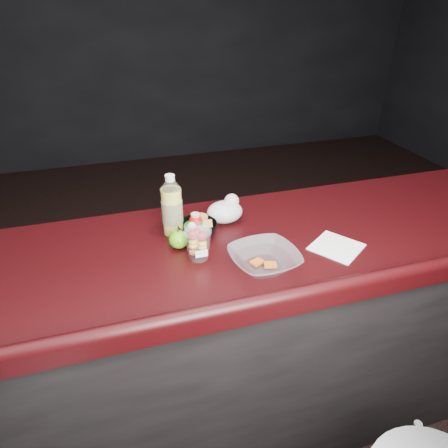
{
  "coord_description": "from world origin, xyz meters",
  "views": [
    {
      "loc": [
        -0.33,
        -0.87,
        1.81
      ],
      "look_at": [
        0.02,
        0.31,
        1.1
      ],
      "focal_mm": 32.0,
      "sensor_mm": 36.0,
      "label": 1
    }
  ],
  "objects_px": {
    "green_apple": "(179,239)",
    "fruit_cup": "(198,241)",
    "snack_bowl": "(197,228)",
    "lemonade_bottle": "(172,209)",
    "takeout_bowl": "(264,259)"
  },
  "relations": [
    {
      "from": "lemonade_bottle",
      "to": "snack_bowl",
      "type": "relative_size",
      "value": 1.41
    },
    {
      "from": "green_apple",
      "to": "fruit_cup",
      "type": "bearing_deg",
      "value": -58.4
    },
    {
      "from": "fruit_cup",
      "to": "green_apple",
      "type": "bearing_deg",
      "value": 121.6
    },
    {
      "from": "green_apple",
      "to": "snack_bowl",
      "type": "relative_size",
      "value": 0.44
    },
    {
      "from": "fruit_cup",
      "to": "snack_bowl",
      "type": "bearing_deg",
      "value": 78.02
    },
    {
      "from": "fruit_cup",
      "to": "snack_bowl",
      "type": "relative_size",
      "value": 0.8
    },
    {
      "from": "snack_bowl",
      "to": "lemonade_bottle",
      "type": "bearing_deg",
      "value": 156.33
    },
    {
      "from": "lemonade_bottle",
      "to": "green_apple",
      "type": "height_order",
      "value": "lemonade_bottle"
    },
    {
      "from": "lemonade_bottle",
      "to": "green_apple",
      "type": "bearing_deg",
      "value": -90.13
    },
    {
      "from": "fruit_cup",
      "to": "takeout_bowl",
      "type": "relative_size",
      "value": 0.54
    },
    {
      "from": "fruit_cup",
      "to": "green_apple",
      "type": "distance_m",
      "value": 0.11
    },
    {
      "from": "fruit_cup",
      "to": "green_apple",
      "type": "relative_size",
      "value": 1.83
    },
    {
      "from": "lemonade_bottle",
      "to": "green_apple",
      "type": "xyz_separation_m",
      "value": [
        -0.0,
        -0.11,
        -0.07
      ]
    },
    {
      "from": "snack_bowl",
      "to": "green_apple",
      "type": "bearing_deg",
      "value": -140.52
    },
    {
      "from": "lemonade_bottle",
      "to": "takeout_bowl",
      "type": "bearing_deg",
      "value": -50.4
    }
  ]
}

